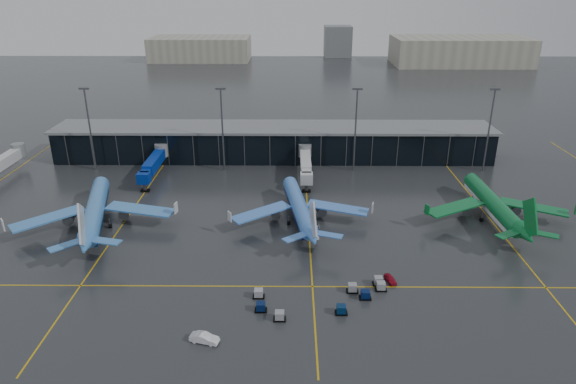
{
  "coord_description": "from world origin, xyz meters",
  "views": [
    {
      "loc": [
        5.98,
        -99.32,
        55.14
      ],
      "look_at": [
        5.0,
        18.0,
        6.0
      ],
      "focal_mm": 32.0,
      "sensor_mm": 36.0,
      "label": 1
    }
  ],
  "objects_px": {
    "airliner_klm_near": "(299,197)",
    "service_van_red": "(390,279)",
    "airliner_aer_lingus": "(494,194)",
    "mobile_airstair": "(312,234)",
    "service_van_white": "(204,338)",
    "airliner_arkefly": "(94,199)",
    "baggage_carts": "(328,297)"
  },
  "relations": [
    {
      "from": "airliner_arkefly",
      "to": "service_van_red",
      "type": "bearing_deg",
      "value": -34.57
    },
    {
      "from": "airliner_klm_near",
      "to": "baggage_carts",
      "type": "bearing_deg",
      "value": -90.15
    },
    {
      "from": "airliner_aer_lingus",
      "to": "service_van_red",
      "type": "bearing_deg",
      "value": -136.65
    },
    {
      "from": "airliner_klm_near",
      "to": "service_van_white",
      "type": "xyz_separation_m",
      "value": [
        -15.9,
        -45.83,
        -5.4
      ]
    },
    {
      "from": "airliner_aer_lingus",
      "to": "baggage_carts",
      "type": "relative_size",
      "value": 1.65
    },
    {
      "from": "service_van_red",
      "to": "service_van_white",
      "type": "xyz_separation_m",
      "value": [
        -33.59,
        -18.3,
        0.18
      ]
    },
    {
      "from": "mobile_airstair",
      "to": "service_van_white",
      "type": "height_order",
      "value": "mobile_airstair"
    },
    {
      "from": "service_van_white",
      "to": "airliner_arkefly",
      "type": "bearing_deg",
      "value": 52.02
    },
    {
      "from": "airliner_aer_lingus",
      "to": "service_van_red",
      "type": "relative_size",
      "value": 11.44
    },
    {
      "from": "baggage_carts",
      "to": "airliner_arkefly",
      "type": "bearing_deg",
      "value": 150.1
    },
    {
      "from": "airliner_arkefly",
      "to": "mobile_airstair",
      "type": "distance_m",
      "value": 52.14
    },
    {
      "from": "airliner_arkefly",
      "to": "airliner_aer_lingus",
      "type": "xyz_separation_m",
      "value": [
        96.04,
        4.94,
        -0.4
      ]
    },
    {
      "from": "airliner_klm_near",
      "to": "service_van_red",
      "type": "distance_m",
      "value": 33.19
    },
    {
      "from": "baggage_carts",
      "to": "airliner_klm_near",
      "type": "bearing_deg",
      "value": 98.55
    },
    {
      "from": "mobile_airstair",
      "to": "service_van_red",
      "type": "bearing_deg",
      "value": -69.89
    },
    {
      "from": "airliner_aer_lingus",
      "to": "baggage_carts",
      "type": "distance_m",
      "value": 55.8
    },
    {
      "from": "airliner_aer_lingus",
      "to": "mobile_airstair",
      "type": "height_order",
      "value": "airliner_aer_lingus"
    },
    {
      "from": "airliner_arkefly",
      "to": "service_van_red",
      "type": "height_order",
      "value": "airliner_arkefly"
    },
    {
      "from": "airliner_klm_near",
      "to": "service_van_white",
      "type": "height_order",
      "value": "airliner_klm_near"
    },
    {
      "from": "airliner_arkefly",
      "to": "baggage_carts",
      "type": "bearing_deg",
      "value": -44.22
    },
    {
      "from": "airliner_klm_near",
      "to": "service_van_red",
      "type": "relative_size",
      "value": 11.03
    },
    {
      "from": "mobile_airstair",
      "to": "service_van_white",
      "type": "xyz_separation_m",
      "value": [
        -18.9,
        -36.96,
        0.03
      ]
    },
    {
      "from": "baggage_carts",
      "to": "mobile_airstair",
      "type": "xyz_separation_m",
      "value": [
        -2.1,
        25.06,
        0.01
      ]
    },
    {
      "from": "airliner_klm_near",
      "to": "service_van_white",
      "type": "relative_size",
      "value": 8.29
    },
    {
      "from": "airliner_arkefly",
      "to": "service_van_white",
      "type": "height_order",
      "value": "airliner_arkefly"
    },
    {
      "from": "baggage_carts",
      "to": "service_van_red",
      "type": "xyz_separation_m",
      "value": [
        12.59,
        6.4,
        -0.14
      ]
    },
    {
      "from": "airliner_arkefly",
      "to": "airliner_aer_lingus",
      "type": "relative_size",
      "value": 1.06
    },
    {
      "from": "mobile_airstair",
      "to": "service_van_red",
      "type": "distance_m",
      "value": 23.75
    },
    {
      "from": "airliner_klm_near",
      "to": "airliner_aer_lingus",
      "type": "relative_size",
      "value": 0.96
    },
    {
      "from": "airliner_arkefly",
      "to": "airliner_aer_lingus",
      "type": "height_order",
      "value": "airliner_arkefly"
    },
    {
      "from": "service_van_white",
      "to": "baggage_carts",
      "type": "bearing_deg",
      "value": -45.76
    },
    {
      "from": "airliner_klm_near",
      "to": "service_van_red",
      "type": "bearing_deg",
      "value": -65.96
    }
  ]
}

